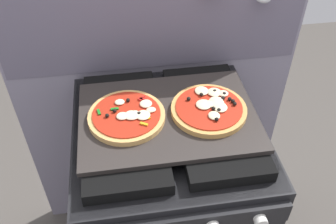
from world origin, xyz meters
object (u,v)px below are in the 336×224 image
object	(u,v)px
pizza_right	(209,108)
pizza_left	(127,115)
stove	(168,203)
baking_tray	(168,116)

from	to	relation	value
pizza_right	pizza_left	bearing A→B (deg)	177.87
stove	pizza_left	xyz separation A→B (m)	(-0.12, 0.01, 0.48)
baking_tray	pizza_right	size ratio (longest dim) A/B	2.33
stove	baking_tray	world-z (taller)	baking_tray
stove	pizza_right	distance (m)	0.50
stove	pizza_left	world-z (taller)	pizza_left
baking_tray	stove	bearing A→B (deg)	-90.00
stove	pizza_left	bearing A→B (deg)	177.26
stove	baking_tray	bearing A→B (deg)	90.00
stove	pizza_right	bearing A→B (deg)	-1.54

